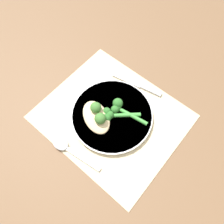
{
  "coord_description": "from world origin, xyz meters",
  "views": [
    {
      "loc": [
        0.18,
        -0.21,
        0.61
      ],
      "look_at": [
        0.0,
        0.0,
        0.03
      ],
      "focal_mm": 35.0,
      "sensor_mm": 36.0,
      "label": 1
    }
  ],
  "objects": [
    {
      "name": "pesto_dollop_secondary",
      "position": [
        -0.01,
        -0.04,
        0.05
      ],
      "size": [
        0.03,
        0.03,
        0.03
      ],
      "color": "#3D702D",
      "rests_on": "chicken_fillet"
    },
    {
      "name": "broccoli_stalk_right",
      "position": [
        0.01,
        0.03,
        0.03
      ],
      "size": [
        0.12,
        0.05,
        0.03
      ],
      "rotation": [
        0.0,
        0.0,
        8.01
      ],
      "color": "#3D8E38",
      "rests_on": "plate"
    },
    {
      "name": "plate",
      "position": [
        0.0,
        0.0,
        0.01
      ],
      "size": [
        0.24,
        0.24,
        0.01
      ],
      "color": "white",
      "rests_on": "placemat"
    },
    {
      "name": "knife",
      "position": [
        -0.01,
        0.14,
        0.01
      ],
      "size": [
        0.17,
        0.05,
        0.01
      ],
      "rotation": [
        0.0,
        0.0,
        1.76
      ],
      "color": "silver",
      "rests_on": "placemat"
    },
    {
      "name": "chicken_fillet",
      "position": [
        -0.03,
        -0.04,
        0.03
      ],
      "size": [
        0.13,
        0.11,
        0.02
      ],
      "rotation": [
        0.0,
        0.0,
        5.86
      ],
      "color": "#DBBC89",
      "rests_on": "plate"
    },
    {
      "name": "pesto_dollop_primary",
      "position": [
        -0.04,
        -0.03,
        0.05
      ],
      "size": [
        0.03,
        0.03,
        0.03
      ],
      "color": "#3D702D",
      "rests_on": "chicken_fillet"
    },
    {
      "name": "spoon",
      "position": [
        -0.04,
        -0.16,
        0.01
      ],
      "size": [
        0.16,
        0.04,
        0.01
      ],
      "rotation": [
        0.0,
        0.0,
        1.71
      ],
      "color": "silver",
      "rests_on": "placemat"
    },
    {
      "name": "ground_plane",
      "position": [
        0.0,
        0.0,
        0.0
      ],
      "size": [
        3.0,
        3.0,
        0.0
      ],
      "primitive_type": "plane",
      "color": "brown"
    },
    {
      "name": "broccoli_stalk_rear",
      "position": [
        0.0,
        -0.01,
        0.03
      ],
      "size": [
        0.1,
        0.09,
        0.03
      ],
      "rotation": [
        0.0,
        0.0,
        8.6
      ],
      "color": "#3D8E38",
      "rests_on": "plate"
    },
    {
      "name": "placemat",
      "position": [
        0.0,
        0.0,
        0.0
      ],
      "size": [
        0.41,
        0.35,
        0.0
      ],
      "color": "#C6B289",
      "rests_on": "ground_plane"
    }
  ]
}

